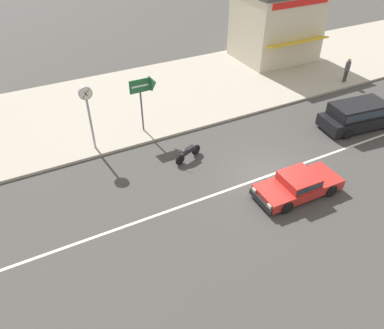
% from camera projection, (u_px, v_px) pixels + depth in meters
% --- Properties ---
extents(ground_plane, '(160.00, 160.00, 0.00)m').
position_uv_depth(ground_plane, '(268.00, 176.00, 18.62)').
color(ground_plane, '#423F3D').
extents(lane_centre_stripe, '(50.40, 0.14, 0.01)m').
position_uv_depth(lane_centre_stripe, '(268.00, 176.00, 18.62)').
color(lane_centre_stripe, silver).
rests_on(lane_centre_stripe, ground).
extents(kerb_strip, '(68.00, 10.00, 0.15)m').
position_uv_depth(kerb_strip, '(178.00, 91.00, 25.96)').
color(kerb_strip, '#ADA393').
rests_on(kerb_strip, ground).
extents(minivan_black_2, '(5.08, 2.40, 1.56)m').
position_uv_depth(minivan_black_2, '(359.00, 114.00, 21.85)').
color(minivan_black_2, black).
rests_on(minivan_black_2, ground).
extents(sedan_red_4, '(4.21, 1.89, 1.06)m').
position_uv_depth(sedan_red_4, '(298.00, 185.00, 17.26)').
color(sedan_red_4, red).
rests_on(sedan_red_4, ground).
extents(motorcycle_1, '(1.71, 0.82, 0.80)m').
position_uv_depth(motorcycle_1, '(188.00, 153.00, 19.48)').
color(motorcycle_1, black).
rests_on(motorcycle_1, ground).
extents(street_clock, '(0.68, 0.22, 3.60)m').
position_uv_depth(street_clock, '(87.00, 103.00, 18.69)').
color(street_clock, '#9E9EA3').
rests_on(street_clock, kerb_strip).
extents(arrow_signboard, '(1.56, 0.82, 3.20)m').
position_uv_depth(arrow_signboard, '(150.00, 86.00, 20.36)').
color(arrow_signboard, '#4C4C51').
rests_on(arrow_signboard, kerb_strip).
extents(pedestrian_near_clock, '(0.34, 0.34, 1.72)m').
position_uv_depth(pedestrian_near_clock, '(347.00, 68.00, 26.41)').
color(pedestrian_near_clock, '#4C4238').
rests_on(pedestrian_near_clock, kerb_strip).
extents(shopfront_mid_block, '(5.98, 5.59, 5.25)m').
position_uv_depth(shopfront_mid_block, '(276.00, 24.00, 29.27)').
color(shopfront_mid_block, beige).
rests_on(shopfront_mid_block, kerb_strip).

